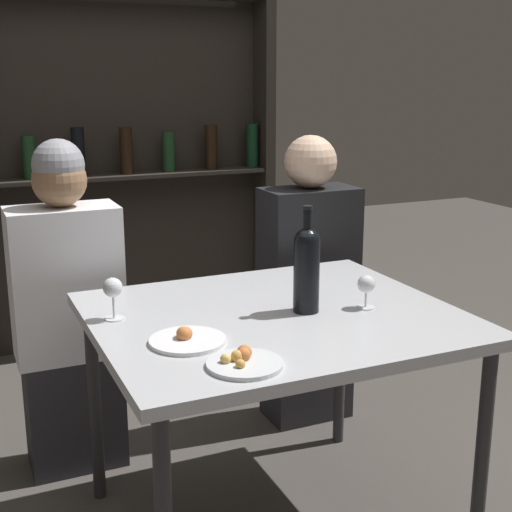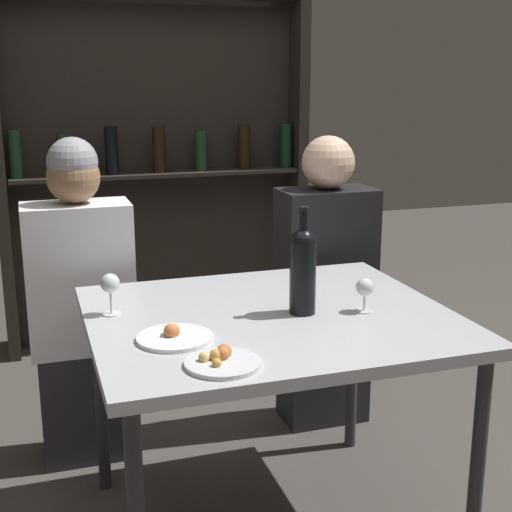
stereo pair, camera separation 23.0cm
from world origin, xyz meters
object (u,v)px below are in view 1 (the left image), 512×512
food_plate_1 (243,362)px  wine_glass_1 (366,286)px  wine_bottle (307,266)px  wine_glass_0 (113,290)px  seated_person_left (69,315)px  seated_person_right (308,288)px  food_plate_0 (187,339)px

food_plate_1 → wine_glass_1: bearing=26.6°
wine_bottle → wine_glass_0: wine_bottle is taller
food_plate_1 → wine_bottle: bearing=42.3°
seated_person_left → wine_glass_0: bearing=-84.1°
wine_glass_0 → seated_person_left: seated_person_left is taller
wine_bottle → wine_glass_1: bearing=-13.9°
food_plate_1 → seated_person_left: size_ratio=0.16×
seated_person_left → seated_person_right: seated_person_left is taller
wine_bottle → wine_glass_0: 0.59m
food_plate_0 → wine_bottle: bearing=13.6°
seated_person_right → seated_person_left: bearing=180.0°
wine_glass_1 → food_plate_0: size_ratio=0.51×
wine_bottle → food_plate_0: 0.46m
wine_glass_1 → seated_person_left: bearing=137.1°
seated_person_right → food_plate_0: bearing=-135.2°
wine_bottle → wine_glass_1: wine_bottle is taller
wine_glass_0 → wine_glass_1: (0.75, -0.22, -0.02)m
seated_person_right → wine_bottle: bearing=-118.8°
wine_bottle → seated_person_left: 0.99m
wine_glass_1 → seated_person_right: 0.81m
wine_glass_1 → food_plate_1: (-0.54, -0.27, -0.06)m
wine_glass_0 → food_plate_0: wine_glass_0 is taller
wine_glass_1 → food_plate_0: (-0.62, -0.06, -0.06)m
wine_bottle → food_plate_1: bearing=-137.7°
food_plate_1 → seated_person_right: bearing=54.3°
wine_bottle → seated_person_left: bearing=131.3°
wine_glass_0 → wine_glass_1: size_ratio=1.21×
food_plate_0 → seated_person_left: (-0.19, 0.81, -0.16)m
food_plate_1 → seated_person_left: seated_person_left is taller
wine_glass_1 → wine_glass_0: bearing=163.9°
food_plate_0 → seated_person_right: (0.81, 0.81, -0.18)m
food_plate_0 → food_plate_1: bearing=-69.2°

